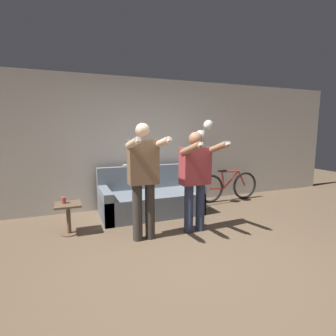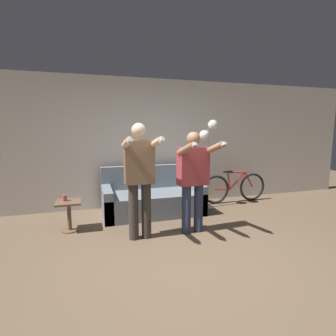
{
  "view_description": "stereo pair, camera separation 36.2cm",
  "coord_description": "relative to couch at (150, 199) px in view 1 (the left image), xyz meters",
  "views": [
    {
      "loc": [
        -1.45,
        -2.6,
        1.58
      ],
      "look_at": [
        0.15,
        1.43,
        0.94
      ],
      "focal_mm": 28.0,
      "sensor_mm": 36.0,
      "label": 1
    },
    {
      "loc": [
        -1.11,
        -2.72,
        1.58
      ],
      "look_at": [
        0.15,
        1.43,
        0.94
      ],
      "focal_mm": 28.0,
      "sensor_mm": 36.0,
      "label": 2
    }
  ],
  "objects": [
    {
      "name": "couch",
      "position": [
        0.0,
        0.0,
        0.0
      ],
      "size": [
        1.84,
        0.94,
        0.87
      ],
      "color": "slate",
      "rests_on": "ground_plane"
    },
    {
      "name": "cup",
      "position": [
        -1.51,
        -0.46,
        0.26
      ],
      "size": [
        0.07,
        0.07,
        0.09
      ],
      "color": "#B7473D",
      "rests_on": "side_table"
    },
    {
      "name": "side_table",
      "position": [
        -1.46,
        -0.51,
        0.07
      ],
      "size": [
        0.38,
        0.38,
        0.48
      ],
      "color": "brown",
      "rests_on": "ground_plane"
    },
    {
      "name": "bicycle",
      "position": [
        1.89,
        0.19,
        0.06
      ],
      "size": [
        1.52,
        0.07,
        0.71
      ],
      "color": "black",
      "rests_on": "ground_plane"
    },
    {
      "name": "cat",
      "position": [
        -0.13,
        0.35,
        0.67
      ],
      "size": [
        0.49,
        0.14,
        0.17
      ],
      "color": "silver",
      "rests_on": "couch"
    },
    {
      "name": "person_right",
      "position": [
        0.37,
        -1.13,
        0.63
      ],
      "size": [
        0.54,
        0.67,
        1.55
      ],
      "rotation": [
        0.0,
        0.0,
        0.04
      ],
      "color": "#2D3856",
      "rests_on": "ground_plane"
    },
    {
      "name": "person_left",
      "position": [
        -0.45,
        -1.13,
        0.7
      ],
      "size": [
        0.49,
        0.67,
        1.67
      ],
      "rotation": [
        0.0,
        0.0,
        -0.02
      ],
      "color": "#38332D",
      "rests_on": "ground_plane"
    },
    {
      "name": "wall_back",
      "position": [
        -0.01,
        0.59,
        1.03
      ],
      "size": [
        10.0,
        0.05,
        2.6
      ],
      "color": "beige",
      "rests_on": "ground_plane"
    },
    {
      "name": "floor_lamp",
      "position": [
        1.15,
        -0.0,
        1.12
      ],
      "size": [
        0.38,
        0.27,
        1.77
      ],
      "color": "#B2B2B7",
      "rests_on": "ground_plane"
    },
    {
      "name": "ground_plane",
      "position": [
        -0.01,
        -2.01,
        -0.27
      ],
      "size": [
        16.0,
        16.0,
        0.0
      ],
      "primitive_type": "plane",
      "color": "brown"
    }
  ]
}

